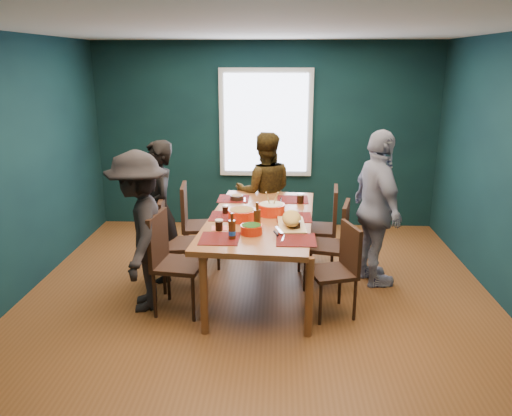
% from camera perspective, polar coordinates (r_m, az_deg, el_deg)
% --- Properties ---
extents(room, '(5.01, 5.01, 2.71)m').
position_cam_1_polar(room, '(5.19, 0.40, 4.84)').
color(room, brown).
rests_on(room, ground).
extents(dining_table, '(1.25, 2.24, 0.82)m').
position_cam_1_polar(dining_table, '(5.34, 0.53, -1.81)').
color(dining_table, '#96552D').
rests_on(dining_table, floor).
extents(chair_left_far, '(0.50, 0.50, 1.01)m').
position_cam_1_polar(chair_left_far, '(6.06, -7.12, -1.23)').
color(chair_left_far, black).
rests_on(chair_left_far, floor).
extents(chair_left_mid, '(0.51, 0.51, 1.01)m').
position_cam_1_polar(chair_left_mid, '(5.50, -9.43, -3.19)').
color(chair_left_mid, black).
rests_on(chair_left_mid, floor).
extents(chair_left_near, '(0.51, 0.51, 1.01)m').
position_cam_1_polar(chair_left_near, '(4.99, -9.86, -5.32)').
color(chair_left_near, black).
rests_on(chair_left_near, floor).
extents(chair_right_far, '(0.49, 0.49, 1.00)m').
position_cam_1_polar(chair_right_far, '(5.99, 7.92, -1.55)').
color(chair_right_far, black).
rests_on(chair_right_far, floor).
extents(chair_right_mid, '(0.53, 0.53, 0.97)m').
position_cam_1_polar(chair_right_mid, '(5.48, 8.97, -3.47)').
color(chair_right_mid, black).
rests_on(chair_right_mid, floor).
extents(chair_right_near, '(0.52, 0.52, 0.91)m').
position_cam_1_polar(chair_right_near, '(4.94, 9.60, -6.23)').
color(chair_right_near, black).
rests_on(chair_right_near, floor).
extents(person_far_left, '(0.57, 0.68, 1.60)m').
position_cam_1_polar(person_far_left, '(5.69, -10.95, -0.39)').
color(person_far_left, black).
rests_on(person_far_left, floor).
extents(person_back, '(0.81, 0.66, 1.56)m').
position_cam_1_polar(person_back, '(6.47, 0.98, 1.82)').
color(person_back, black).
rests_on(person_back, floor).
extents(person_right, '(0.65, 1.09, 1.73)m').
position_cam_1_polar(person_right, '(5.58, 13.66, -0.14)').
color(person_right, white).
rests_on(person_right, floor).
extents(person_near_left, '(0.79, 1.13, 1.61)m').
position_cam_1_polar(person_near_left, '(5.04, -13.17, -2.66)').
color(person_near_left, black).
rests_on(person_near_left, floor).
extents(bowl_salad, '(0.29, 0.29, 0.12)m').
position_cam_1_polar(bowl_salad, '(5.19, -1.62, -0.73)').
color(bowl_salad, red).
rests_on(bowl_salad, dining_table).
extents(bowl_dumpling, '(0.29, 0.29, 0.27)m').
position_cam_1_polar(bowl_dumpling, '(5.38, 1.75, -0.08)').
color(bowl_dumpling, red).
rests_on(bowl_dumpling, dining_table).
extents(bowl_herbs, '(0.21, 0.21, 0.09)m').
position_cam_1_polar(bowl_herbs, '(4.78, -0.53, -2.41)').
color(bowl_herbs, red).
rests_on(bowl_herbs, dining_table).
extents(cutting_board, '(0.33, 0.66, 0.14)m').
position_cam_1_polar(cutting_board, '(5.01, 4.08, -1.35)').
color(cutting_board, tan).
rests_on(cutting_board, dining_table).
extents(small_bowl, '(0.15, 0.15, 0.06)m').
position_cam_1_polar(small_bowl, '(5.94, -2.23, 1.21)').
color(small_bowl, black).
rests_on(small_bowl, dining_table).
extents(beer_bottle_a, '(0.07, 0.07, 0.26)m').
position_cam_1_polar(beer_bottle_a, '(4.63, -2.75, -2.51)').
color(beer_bottle_a, '#441F0C').
rests_on(beer_bottle_a, dining_table).
extents(beer_bottle_b, '(0.07, 0.07, 0.27)m').
position_cam_1_polar(beer_bottle_b, '(4.91, 0.14, -1.20)').
color(beer_bottle_b, '#441F0C').
rests_on(beer_bottle_b, dining_table).
extents(cola_glass_a, '(0.08, 0.08, 0.11)m').
position_cam_1_polar(cola_glass_a, '(4.89, -4.25, -1.89)').
color(cola_glass_a, black).
rests_on(cola_glass_a, dining_table).
extents(cola_glass_b, '(0.07, 0.07, 0.10)m').
position_cam_1_polar(cola_glass_b, '(4.91, 4.71, -1.93)').
color(cola_glass_b, black).
rests_on(cola_glass_b, dining_table).
extents(cola_glass_c, '(0.08, 0.08, 0.12)m').
position_cam_1_polar(cola_glass_c, '(5.83, 5.10, 1.15)').
color(cola_glass_c, black).
rests_on(cola_glass_c, dining_table).
extents(cola_glass_d, '(0.07, 0.07, 0.09)m').
position_cam_1_polar(cola_glass_d, '(5.42, -3.53, -0.13)').
color(cola_glass_d, black).
rests_on(cola_glass_d, dining_table).
extents(napkin_a, '(0.17, 0.17, 0.00)m').
position_cam_1_polar(napkin_a, '(5.34, 4.47, -0.96)').
color(napkin_a, '#FA696A').
rests_on(napkin_a, dining_table).
extents(napkin_b, '(0.17, 0.17, 0.00)m').
position_cam_1_polar(napkin_b, '(4.97, -4.20, -2.32)').
color(napkin_b, '#FA696A').
rests_on(napkin_b, dining_table).
extents(napkin_c, '(0.14, 0.14, 0.00)m').
position_cam_1_polar(napkin_c, '(4.70, 4.23, -3.41)').
color(napkin_c, '#FA696A').
rests_on(napkin_c, dining_table).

